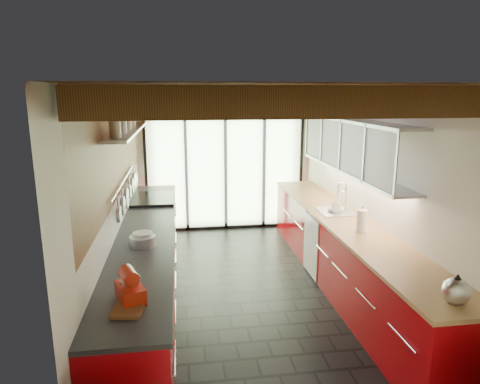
{
  "coord_description": "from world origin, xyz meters",
  "views": [
    {
      "loc": [
        -0.85,
        -5.06,
        2.55
      ],
      "look_at": [
        -0.06,
        0.4,
        1.25
      ],
      "focal_mm": 32.0,
      "sensor_mm": 36.0,
      "label": 1
    }
  ],
  "objects_px": {
    "stand_mixer": "(130,287)",
    "kettle": "(456,290)",
    "paper_towel": "(362,221)",
    "soap_bottle": "(336,205)",
    "bowl": "(335,210)"
  },
  "relations": [
    {
      "from": "stand_mixer",
      "to": "kettle",
      "type": "height_order",
      "value": "stand_mixer"
    },
    {
      "from": "stand_mixer",
      "to": "kettle",
      "type": "xyz_separation_m",
      "value": [
        2.54,
        -0.42,
        0.0
      ]
    },
    {
      "from": "stand_mixer",
      "to": "paper_towel",
      "type": "relative_size",
      "value": 1.11
    },
    {
      "from": "kettle",
      "to": "soap_bottle",
      "type": "relative_size",
      "value": 1.3
    },
    {
      "from": "soap_bottle",
      "to": "bowl",
      "type": "xyz_separation_m",
      "value": [
        0.0,
        0.04,
        -0.08
      ]
    },
    {
      "from": "kettle",
      "to": "bowl",
      "type": "bearing_deg",
      "value": 90.0
    },
    {
      "from": "stand_mixer",
      "to": "bowl",
      "type": "xyz_separation_m",
      "value": [
        2.54,
        2.23,
        -0.09
      ]
    },
    {
      "from": "stand_mixer",
      "to": "kettle",
      "type": "relative_size",
      "value": 1.26
    },
    {
      "from": "paper_towel",
      "to": "stand_mixer",
      "type": "bearing_deg",
      "value": -151.77
    },
    {
      "from": "bowl",
      "to": "stand_mixer",
      "type": "bearing_deg",
      "value": -138.78
    },
    {
      "from": "soap_bottle",
      "to": "kettle",
      "type": "bearing_deg",
      "value": -90.0
    },
    {
      "from": "stand_mixer",
      "to": "kettle",
      "type": "bearing_deg",
      "value": -9.31
    },
    {
      "from": "stand_mixer",
      "to": "soap_bottle",
      "type": "relative_size",
      "value": 1.63
    },
    {
      "from": "stand_mixer",
      "to": "paper_towel",
      "type": "height_order",
      "value": "paper_towel"
    },
    {
      "from": "kettle",
      "to": "soap_bottle",
      "type": "bearing_deg",
      "value": 90.0
    }
  ]
}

